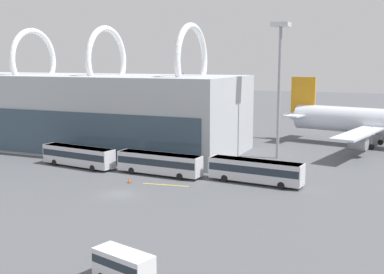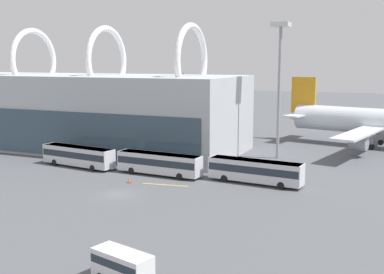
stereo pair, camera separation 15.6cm
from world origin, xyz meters
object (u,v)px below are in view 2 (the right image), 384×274
Objects in this scene: airliner_parked_remote at (382,122)px; shuttle_bus_1 at (159,162)px; service_van_crossing at (122,265)px; floodlight_mast at (280,60)px; shuttle_bus_2 at (255,170)px; shuttle_bus_0 at (78,155)px; traffic_cone_0 at (129,180)px; airliner_at_gate_far at (165,116)px.

airliner_parked_remote reaches higher than shuttle_bus_1.
shuttle_bus_1 is (-29.49, -37.67, -3.13)m from airliner_parked_remote.
floodlight_mast is at bearing -74.53° from service_van_crossing.
service_van_crossing is at bearing -86.43° from shuttle_bus_2.
shuttle_bus_0 is 14.03m from traffic_cone_0.
service_van_crossing is at bearing -60.12° from traffic_cone_0.
airliner_parked_remote is at bearing 55.31° from shuttle_bus_1.
service_van_crossing is at bearing -90.44° from airliner_parked_remote.
airliner_parked_remote is at bearing 48.14° from floodlight_mast.
shuttle_bus_0 is 29.06m from shuttle_bus_2.
airliner_at_gate_far is at bearing 137.61° from shuttle_bus_2.
shuttle_bus_2 is at bearing 22.08° from traffic_cone_0.
shuttle_bus_1 is 16.99× the size of traffic_cone_0.
airliner_at_gate_far is 1.47× the size of floodlight_mast.
traffic_cone_0 is at bearing -113.41° from airliner_parked_remote.
shuttle_bus_1 is 2.48× the size of service_van_crossing.
shuttle_bus_0 is at bearing -144.75° from floodlight_mast.
shuttle_bus_2 is (30.65, -33.54, -2.57)m from airliner_at_gate_far.
airliner_at_gate_far is at bearing 118.49° from shuttle_bus_1.
airliner_parked_remote is at bearing 84.91° from airliner_at_gate_far.
airliner_at_gate_far is at bearing 109.66° from traffic_cone_0.
shuttle_bus_0 is (1.60, -34.48, -2.57)m from airliner_at_gate_far.
airliner_parked_remote is (45.62, 3.29, 0.56)m from airliner_at_gate_far.
airliner_at_gate_far is 42.83m from traffic_cone_0.
shuttle_bus_0 is 1.01× the size of shuttle_bus_1.
shuttle_bus_1 is 35.24m from service_van_crossing.
airliner_at_gate_far is 2.54× the size of shuttle_bus_1.
floodlight_mast reaches higher than service_van_crossing.
floodlight_mast is at bearing 53.87° from airliner_at_gate_far.
floodlight_mast is (13.20, 19.49, 15.09)m from shuttle_bus_1.
airliner_parked_remote is at bearing -87.72° from service_van_crossing.
service_van_crossing is 30.86m from traffic_cone_0.
shuttle_bus_1 reaches higher than traffic_cone_0.
floodlight_mast is at bearing 59.25° from shuttle_bus_1.
shuttle_bus_1 is 0.58× the size of floodlight_mast.
airliner_parked_remote is 1.88× the size of floodlight_mast.
shuttle_bus_2 is 33.37m from service_van_crossing.
traffic_cone_0 is (-15.36, 26.74, -1.06)m from service_van_crossing.
shuttle_bus_0 is at bearing -6.56° from airliner_at_gate_far.
floodlight_mast reaches higher than shuttle_bus_2.
service_van_crossing is 6.84× the size of traffic_cone_0.
floodlight_mast is at bearing 59.33° from traffic_cone_0.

